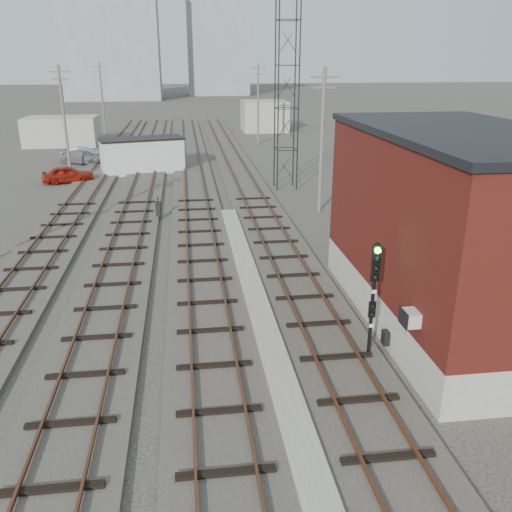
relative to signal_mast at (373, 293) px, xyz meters
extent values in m
plane|color=#282621|center=(-3.70, 50.37, -2.39)|extent=(320.00, 320.00, 0.00)
cube|color=#332D28|center=(-1.20, 29.37, -2.29)|extent=(3.20, 90.00, 0.20)
cube|color=#4C2816|center=(-1.92, 29.37, -2.06)|extent=(0.07, 90.00, 0.12)
cube|color=#4C2816|center=(-0.48, 29.37, -2.06)|extent=(0.07, 90.00, 0.12)
cube|color=#332D28|center=(-5.20, 29.37, -2.29)|extent=(3.20, 90.00, 0.20)
cube|color=#4C2816|center=(-5.92, 29.37, -2.06)|extent=(0.07, 90.00, 0.12)
cube|color=#4C2816|center=(-4.48, 29.37, -2.06)|extent=(0.07, 90.00, 0.12)
cube|color=#332D28|center=(-9.20, 29.37, -2.29)|extent=(3.20, 90.00, 0.20)
cube|color=#4C2816|center=(-9.92, 29.37, -2.06)|extent=(0.07, 90.00, 0.12)
cube|color=#4C2816|center=(-8.48, 29.37, -2.06)|extent=(0.07, 90.00, 0.12)
cube|color=#332D28|center=(-13.20, 29.37, -2.29)|extent=(3.20, 90.00, 0.20)
cube|color=#4C2816|center=(-13.92, 29.37, -2.06)|extent=(0.07, 90.00, 0.12)
cube|color=#4C2816|center=(-12.48, 29.37, -2.06)|extent=(0.07, 90.00, 0.12)
cube|color=gray|center=(-3.20, 4.37, -2.26)|extent=(0.90, 28.00, 0.26)
cube|color=gray|center=(3.80, 2.37, -1.64)|extent=(6.00, 12.00, 1.50)
cube|color=#4D1212|center=(3.80, 2.37, 1.86)|extent=(6.00, 12.00, 5.50)
cube|color=black|center=(3.80, 2.37, 4.71)|extent=(6.20, 12.20, 0.25)
cube|color=beige|center=(0.58, -1.63, -0.14)|extent=(0.45, 0.62, 0.45)
cube|color=black|center=(0.70, 0.37, -1.89)|extent=(0.20, 0.35, 0.50)
cylinder|color=black|center=(1.05, 24.62, 5.11)|extent=(0.10, 0.10, 15.00)
cylinder|color=black|center=(2.55, 24.62, 5.11)|extent=(0.10, 0.10, 15.00)
cylinder|color=black|center=(1.05, 26.12, 5.11)|extent=(0.10, 0.10, 15.00)
cylinder|color=black|center=(2.55, 26.12, 5.11)|extent=(0.10, 0.10, 15.00)
cylinder|color=#595147|center=(-16.20, 35.37, 2.11)|extent=(0.24, 0.24, 9.00)
cube|color=#595147|center=(-16.20, 35.37, 6.01)|extent=(1.80, 0.12, 0.12)
cube|color=#595147|center=(-16.20, 35.37, 5.41)|extent=(1.40, 0.12, 0.12)
cylinder|color=#595147|center=(-16.20, 60.37, 2.11)|extent=(0.24, 0.24, 9.00)
cube|color=#595147|center=(-16.20, 60.37, 6.01)|extent=(1.80, 0.12, 0.12)
cube|color=#595147|center=(-16.20, 60.37, 5.41)|extent=(1.40, 0.12, 0.12)
cylinder|color=#595147|center=(2.80, 18.37, 2.11)|extent=(0.24, 0.24, 9.00)
cube|color=#595147|center=(2.80, 18.37, 6.01)|extent=(1.80, 0.12, 0.12)
cube|color=#595147|center=(2.80, 18.37, 5.41)|extent=(1.40, 0.12, 0.12)
cylinder|color=#595147|center=(2.80, 48.37, 2.11)|extent=(0.24, 0.24, 9.00)
cube|color=#595147|center=(2.80, 48.37, 6.01)|extent=(1.80, 0.12, 0.12)
cube|color=#595147|center=(2.80, 48.37, 5.41)|extent=(1.40, 0.12, 0.12)
cube|color=gray|center=(-21.70, 125.37, 12.61)|extent=(22.00, 14.00, 30.00)
cube|color=gray|center=(4.30, 140.37, 10.61)|extent=(16.00, 12.00, 26.00)
cube|color=gray|center=(-19.70, 50.37, -0.79)|extent=(8.00, 5.00, 3.20)
cube|color=gray|center=(5.30, 60.37, -0.39)|extent=(6.00, 6.00, 4.00)
cube|color=gray|center=(0.00, 0.03, -2.34)|extent=(0.40, 0.40, 0.10)
cylinder|color=black|center=(0.00, 0.03, -0.36)|extent=(0.12, 0.12, 4.06)
cube|color=black|center=(0.00, 0.01, 1.01)|extent=(0.26, 0.10, 1.22)
sphere|color=#0CE533|center=(0.00, -0.08, 1.47)|extent=(0.20, 0.20, 0.20)
sphere|color=black|center=(0.00, -0.08, 1.16)|extent=(0.20, 0.20, 0.20)
sphere|color=black|center=(0.00, -0.08, 0.86)|extent=(0.20, 0.20, 0.20)
sphere|color=black|center=(0.00, -0.08, 0.55)|extent=(0.20, 0.20, 0.20)
cube|color=black|center=(0.00, 0.01, -0.61)|extent=(0.22, 0.09, 0.56)
cube|color=white|center=(0.00, -0.05, 0.05)|extent=(0.16, 0.02, 0.12)
cube|color=white|center=(0.00, -0.05, -1.17)|extent=(0.16, 0.02, 0.12)
cube|color=black|center=(-7.61, 17.86, -1.78)|extent=(0.34, 0.34, 1.00)
cylinder|color=black|center=(-7.61, 17.86, -1.13)|extent=(0.08, 0.08, 0.30)
cube|color=silver|center=(-9.51, 33.10, -0.95)|extent=(7.39, 4.47, 2.87)
cube|color=black|center=(-9.51, 33.10, 0.54)|extent=(7.67, 4.75, 0.14)
imported|color=maroon|center=(-15.26, 29.54, -1.70)|extent=(4.27, 2.53, 1.36)
imported|color=#A8ACB0|center=(-15.83, 39.94, -1.74)|extent=(3.94, 1.45, 1.29)
imported|color=gray|center=(-15.41, 38.00, -1.76)|extent=(4.67, 3.21, 1.26)
camera|label=1|loc=(-5.84, -15.32, 7.09)|focal=38.00mm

